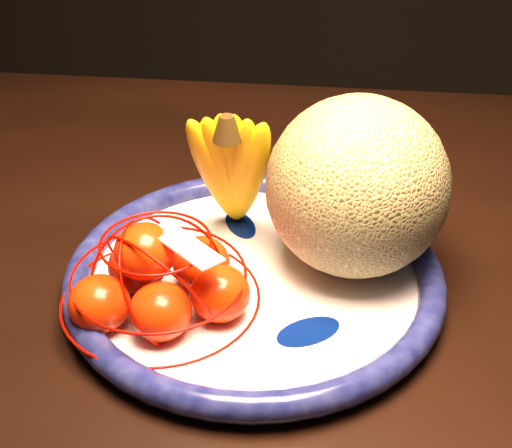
% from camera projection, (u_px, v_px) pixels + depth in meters
% --- Properties ---
extents(dining_table, '(1.65, 1.05, 0.80)m').
position_uv_depth(dining_table, '(326.00, 328.00, 0.79)').
color(dining_table, black).
rests_on(dining_table, ground).
extents(fruit_bowl, '(0.37, 0.37, 0.03)m').
position_uv_depth(fruit_bowl, '(254.00, 276.00, 0.70)').
color(fruit_bowl, white).
rests_on(fruit_bowl, dining_table).
extents(cantaloupe, '(0.18, 0.18, 0.18)m').
position_uv_depth(cantaloupe, '(357.00, 187.00, 0.68)').
color(cantaloupe, olive).
rests_on(cantaloupe, fruit_bowl).
extents(banana_bunch, '(0.11, 0.10, 0.17)m').
position_uv_depth(banana_bunch, '(232.00, 166.00, 0.72)').
color(banana_bunch, yellow).
rests_on(banana_bunch, fruit_bowl).
extents(mandarin_bag, '(0.21, 0.21, 0.12)m').
position_uv_depth(mandarin_bag, '(161.00, 281.00, 0.65)').
color(mandarin_bag, '#FF320C').
rests_on(mandarin_bag, fruit_bowl).
extents(price_tag, '(0.08, 0.06, 0.01)m').
position_uv_depth(price_tag, '(185.00, 245.00, 0.61)').
color(price_tag, white).
rests_on(price_tag, mandarin_bag).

